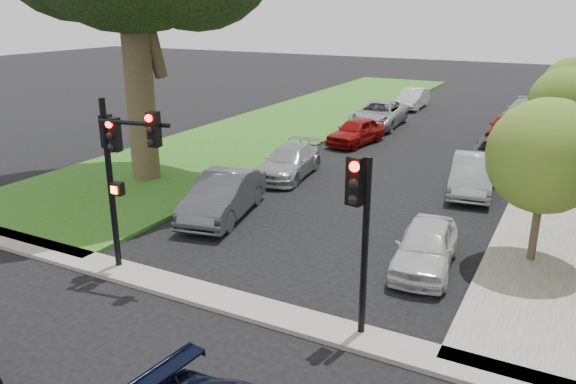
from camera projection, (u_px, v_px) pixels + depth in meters
The scene contains 19 objects.
ground at pixel (178, 346), 11.97m from camera, with size 140.00×140.00×0.00m, color black.
grass_strip at pixel (303, 118), 36.08m from camera, with size 8.00×44.00×0.12m, color #2E6211.
sidewalk_right at pixel (574, 145), 29.07m from camera, with size 3.50×44.00×0.12m, color slate.
sidewalk_cross at pixel (230, 302), 13.63m from camera, with size 60.00×1.00×0.12m, color slate.
small_tree_a at pixel (546, 156), 14.90m from camera, with size 3.11×3.11×4.66m.
small_tree_b at pixel (566, 103), 23.57m from camera, with size 3.03×3.03×4.55m.
small_tree_c at pixel (572, 87), 28.59m from camera, with size 3.00×3.00×4.50m.
traffic_signal_main at pixel (119, 156), 14.35m from camera, with size 2.31×0.61×4.71m.
traffic_signal_secondary at pixel (360, 214), 11.51m from camera, with size 0.54×0.43×4.07m.
car_parked_0 at pixel (426, 246), 15.34m from camera, with size 1.53×3.79×1.29m, color silver.
car_parked_1 at pixel (472, 174), 21.64m from camera, with size 1.53×4.38×1.44m, color #999BA0.
car_parked_2 at pixel (498, 156), 24.36m from camera, with size 2.37×5.14×1.43m, color #3F4247.
car_parked_3 at pixel (507, 127), 30.14m from camera, with size 1.69×4.20×1.43m, color maroon.
car_parked_4 at pixel (524, 111), 35.12m from camera, with size 1.86×4.57×1.33m, color #999BA0.
car_parked_5 at pixel (223, 196), 19.11m from camera, with size 1.60×4.60×1.51m, color #3F4247.
car_parked_6 at pixel (289, 162), 23.70m from camera, with size 1.79×4.41×1.28m, color #999BA0.
car_parked_7 at pixel (356, 131), 29.24m from camera, with size 1.62×4.02×1.37m, color maroon.
car_parked_8 at pixel (379, 114), 33.49m from camera, with size 2.51×5.45×1.51m, color #999BA0.
car_parked_9 at pixel (413, 99), 39.57m from camera, with size 1.47×4.22×1.39m, color silver.
Camera 1 is at (6.91, -8.02, 6.89)m, focal length 35.00 mm.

